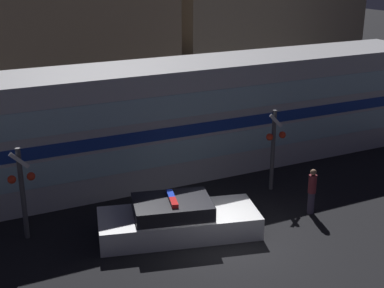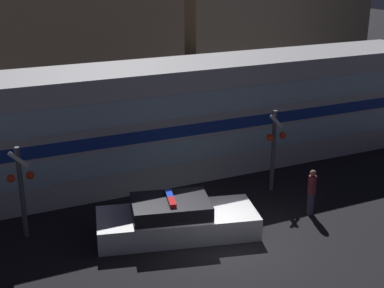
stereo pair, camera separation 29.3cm
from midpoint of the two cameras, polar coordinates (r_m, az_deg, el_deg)
ground_plane at (r=16.69m, az=3.20°, el=-10.54°), size 120.00×120.00×0.00m
train at (r=21.76m, az=0.74°, el=3.09°), size 21.12×3.15×4.43m
police_car at (r=16.96m, az=-2.07°, el=-8.10°), size 5.32×3.09×1.31m
pedestrian at (r=18.54m, az=12.23°, el=-4.91°), size 0.27×0.27×1.61m
crossing_signal_near at (r=19.80m, az=8.30°, el=-0.16°), size 0.81×0.36×3.09m
crossing_signal_far at (r=17.01m, az=-18.13°, el=-4.53°), size 0.81×0.36×2.98m
building_left at (r=28.10m, az=-12.08°, el=9.37°), size 8.90×5.23×7.28m
building_center at (r=33.08m, az=6.78°, el=10.87°), size 11.40×5.48×7.00m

